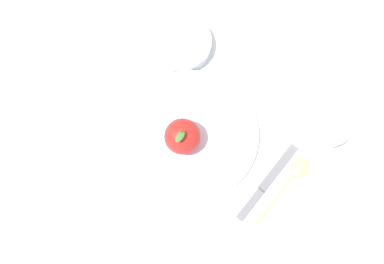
# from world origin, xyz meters

# --- Properties ---
(ground_plane) EXTENTS (2.40, 2.40, 0.00)m
(ground_plane) POSITION_xyz_m (0.00, 0.00, 0.00)
(ground_plane) COLOR silver
(dinner_plate) EXTENTS (0.27, 0.27, 0.01)m
(dinner_plate) POSITION_xyz_m (-0.00, -0.02, 0.01)
(dinner_plate) COLOR silver
(dinner_plate) RESTS_ON ground_plane
(apple) EXTENTS (0.07, 0.07, 0.09)m
(apple) POSITION_xyz_m (0.02, -0.03, 0.05)
(apple) COLOR #B21E19
(apple) RESTS_ON dinner_plate
(side_bowl) EXTENTS (0.12, 0.12, 0.03)m
(side_bowl) POSITION_xyz_m (-0.18, -0.09, 0.02)
(side_bowl) COLOR silver
(side_bowl) RESTS_ON ground_plane
(cup) EXTENTS (0.07, 0.07, 0.08)m
(cup) POSITION_xyz_m (-0.08, 0.23, 0.04)
(cup) COLOR white
(cup) RESTS_ON ground_plane
(knife) EXTENTS (0.18, 0.08, 0.01)m
(knife) POSITION_xyz_m (0.06, 0.15, 0.00)
(knife) COLOR #59595E
(knife) RESTS_ON ground_plane
(spoon) EXTENTS (0.17, 0.08, 0.01)m
(spoon) POSITION_xyz_m (0.02, 0.20, 0.01)
(spoon) COLOR #D8B766
(spoon) RESTS_ON ground_plane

